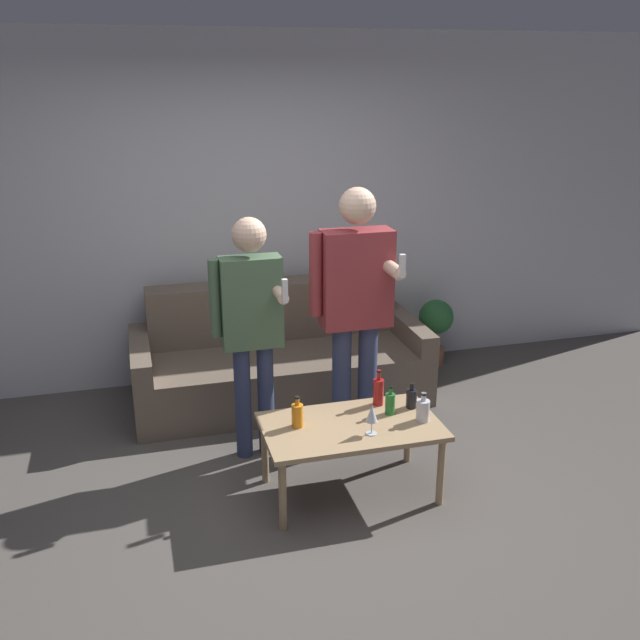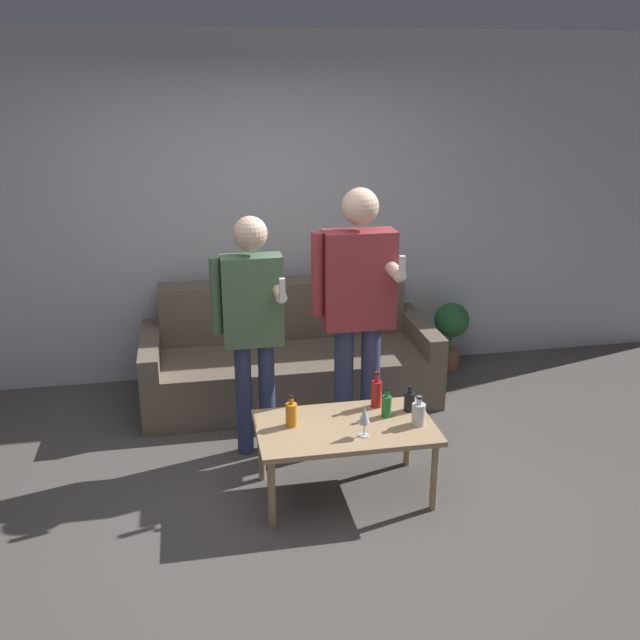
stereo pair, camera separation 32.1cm
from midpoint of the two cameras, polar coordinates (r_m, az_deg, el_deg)
The scene contains 13 objects.
ground_plane at distance 4.21m, azimuth -0.23°, elevation -15.52°, with size 16.00×16.00×0.00m, color #514C47.
wall_back at distance 5.67m, azimuth -4.28°, elevation 8.60°, with size 8.00×0.06×2.70m.
couch at distance 5.51m, azimuth -0.89°, elevation -3.09°, with size 2.20×0.91×0.85m.
coffee_table at distance 4.21m, azimuth 4.24°, elevation -9.03°, with size 1.04×0.60×0.46m.
bottle_orange at distance 4.22m, azimuth 10.08°, elevation -7.40°, with size 0.08×0.08×0.18m.
bottle_green at distance 4.38m, azimuth 6.64°, elevation -5.85°, with size 0.07×0.07×0.23m.
bottle_dark at distance 4.14m, azimuth -0.07°, elevation -7.55°, with size 0.07×0.07×0.19m.
bottle_yellow at distance 4.28m, azimuth 7.50°, elevation -6.82°, with size 0.06×0.06×0.18m.
bottle_red at distance 4.37m, azimuth 9.27°, elevation -6.44°, with size 0.07×0.07×0.16m.
wine_glass_near at distance 4.03m, azimuth 5.88°, elevation -7.68°, with size 0.07×0.07×0.18m.
person_standing_left at distance 4.45m, azimuth -3.40°, elevation 0.17°, with size 0.44×0.41×1.58m.
person_standing_right at distance 4.56m, azimuth 5.05°, elevation 1.58°, with size 0.53×0.45×1.73m.
potted_plant at distance 6.10m, azimuth 11.96°, elevation -0.49°, with size 0.29×0.29×0.58m.
Camera 2 is at (-0.48, -3.43, 2.41)m, focal length 40.00 mm.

